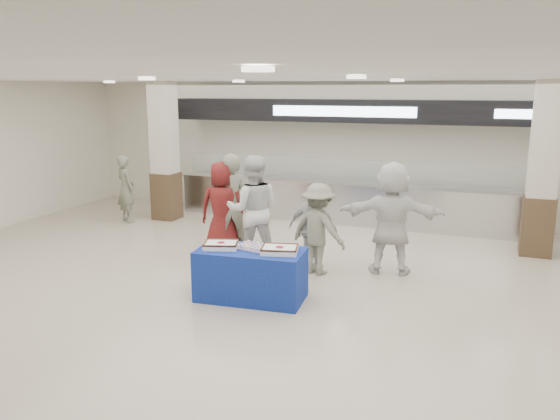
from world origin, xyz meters
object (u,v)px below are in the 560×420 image
at_px(soldier_a, 231,204).
at_px(chef_short, 313,228).
at_px(civilian_white, 391,218).
at_px(soldier_bg, 126,189).
at_px(soldier_b, 318,229).
at_px(cupcake_tray, 255,247).
at_px(display_table, 251,274).
at_px(sheet_cake_left, 221,244).
at_px(civilian_maroon, 223,208).
at_px(chef_tall, 253,210).
at_px(sheet_cake_right, 280,249).

distance_m(soldier_a, chef_short, 1.73).
height_order(civilian_white, soldier_bg, civilian_white).
distance_m(soldier_a, soldier_b, 1.91).
distance_m(cupcake_tray, soldier_bg, 5.74).
distance_m(display_table, soldier_b, 1.61).
bearing_deg(sheet_cake_left, soldier_a, 112.10).
relative_size(cupcake_tray, civilian_maroon, 0.28).
distance_m(sheet_cake_left, soldier_bg, 5.40).
bearing_deg(cupcake_tray, civilian_white, 48.85).
bearing_deg(chef_tall, soldier_a, -54.02).
relative_size(civilian_maroon, soldier_a, 0.93).
relative_size(display_table, soldier_bg, 1.00).
bearing_deg(soldier_b, display_table, 85.38).
relative_size(sheet_cake_right, chef_short, 0.40).
xyz_separation_m(chef_short, soldier_b, (0.15, -0.17, 0.04)).
relative_size(display_table, chef_short, 1.06).
bearing_deg(sheet_cake_left, sheet_cake_right, 5.02).
xyz_separation_m(soldier_a, chef_tall, (0.60, -0.36, 0.02)).
bearing_deg(soldier_bg, soldier_a, -173.16).
distance_m(civilian_maroon, chef_tall, 0.80).
xyz_separation_m(civilian_maroon, chef_short, (1.83, -0.26, -0.15)).
xyz_separation_m(soldier_a, chef_short, (1.69, -0.33, -0.22)).
xyz_separation_m(cupcake_tray, soldier_bg, (-4.70, 3.30, -0.01)).
xyz_separation_m(sheet_cake_right, soldier_a, (-1.71, 1.93, 0.14)).
bearing_deg(civilian_maroon, display_table, 114.29).
relative_size(sheet_cake_left, civilian_white, 0.31).
bearing_deg(display_table, civilian_maroon, 121.44).
distance_m(cupcake_tray, civilian_white, 2.50).
height_order(display_table, sheet_cake_right, sheet_cake_right).
distance_m(soldier_a, soldier_bg, 3.66).
relative_size(sheet_cake_right, soldier_bg, 0.38).
height_order(sheet_cake_right, cupcake_tray, sheet_cake_right).
relative_size(sheet_cake_left, chef_tall, 0.30).
bearing_deg(civilian_white, sheet_cake_right, 47.26).
height_order(cupcake_tray, civilian_white, civilian_white).
xyz_separation_m(sheet_cake_left, civilian_white, (2.14, 1.98, 0.15)).
relative_size(civilian_maroon, chef_short, 1.20).
height_order(civilian_maroon, soldier_a, soldier_a).
height_order(soldier_a, chef_short, soldier_a).
distance_m(chef_short, soldier_bg, 5.36).
bearing_deg(soldier_b, soldier_bg, -3.07).
xyz_separation_m(cupcake_tray, chef_short, (0.37, 1.58, -0.06)).
xyz_separation_m(chef_tall, soldier_b, (1.23, -0.13, -0.20)).
relative_size(sheet_cake_left, chef_short, 0.40).
bearing_deg(cupcake_tray, sheet_cake_right, -3.51).
relative_size(display_table, cupcake_tray, 3.14).
bearing_deg(sheet_cake_right, display_table, -177.14).
height_order(sheet_cake_left, sheet_cake_right, sheet_cake_right).
bearing_deg(sheet_cake_right, civilian_white, 56.74).
relative_size(soldier_a, soldier_bg, 1.21).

